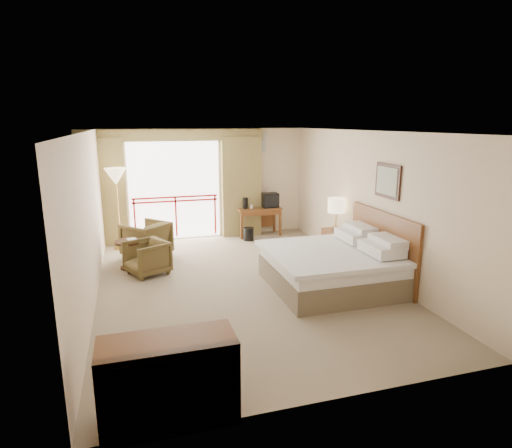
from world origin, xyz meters
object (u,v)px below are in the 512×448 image
object	(u,v)px
nightstand	(336,244)
armchair_far	(147,256)
wastebasket	(249,234)
tv	(270,200)
desk	(258,214)
armchair_near	(148,274)
side_table	(129,250)
floor_lamp	(116,180)
bed	(333,266)
table_lamp	(337,206)
dresser	(169,381)

from	to	relation	value
nightstand	armchair_far	world-z (taller)	nightstand
nightstand	wastebasket	xyz separation A→B (m)	(-1.40, 1.93, -0.16)
tv	desk	bearing A→B (deg)	-171.79
wastebasket	armchair_far	xyz separation A→B (m)	(-2.47, -0.63, -0.16)
desk	armchair_near	bearing A→B (deg)	-138.32
side_table	floor_lamp	bearing A→B (deg)	97.27
tv	side_table	xyz separation A→B (m)	(-3.51, -1.71, -0.52)
wastebasket	tv	bearing A→B (deg)	29.50
armchair_near	floor_lamp	xyz separation A→B (m)	(-0.52, 1.92, 1.60)
bed	table_lamp	size ratio (longest dim) A/B	3.28
table_lamp	tv	world-z (taller)	table_lamp
armchair_near	dresser	distance (m)	4.36
table_lamp	armchair_far	xyz separation A→B (m)	(-3.87, 1.25, -1.14)
dresser	nightstand	bearing A→B (deg)	43.84
armchair_far	dresser	world-z (taller)	dresser
dresser	side_table	bearing A→B (deg)	90.95
nightstand	desk	bearing A→B (deg)	109.74
table_lamp	nightstand	bearing A→B (deg)	-90.00
table_lamp	dresser	xyz separation A→B (m)	(-3.89, -4.23, -0.71)
side_table	floor_lamp	xyz separation A→B (m)	(-0.19, 1.49, 1.21)
table_lamp	dresser	world-z (taller)	table_lamp
nightstand	floor_lamp	distance (m)	5.06
bed	dresser	xyz separation A→B (m)	(-3.10, -2.73, 0.05)
floor_lamp	side_table	bearing A→B (deg)	-82.73
armchair_near	side_table	xyz separation A→B (m)	(-0.33, 0.44, 0.39)
floor_lamp	table_lamp	bearing A→B (deg)	-24.69
bed	nightstand	world-z (taller)	bed
tv	wastebasket	world-z (taller)	tv
tv	floor_lamp	size ratio (longest dim) A/B	0.22
table_lamp	floor_lamp	bearing A→B (deg)	155.31
bed	armchair_near	xyz separation A→B (m)	(-3.12, 1.60, -0.38)
floor_lamp	tv	bearing A→B (deg)	3.51
table_lamp	armchair_far	bearing A→B (deg)	162.15
tv	armchair_near	size ratio (longest dim) A/B	0.57
armchair_near	floor_lamp	size ratio (longest dim) A/B	0.39
desk	tv	world-z (taller)	tv
armchair_far	dresser	size ratio (longest dim) A/B	0.65
desk	wastebasket	distance (m)	0.70
table_lamp	armchair_near	xyz separation A→B (m)	(-3.91, 0.11, -1.14)
armchair_far	dresser	xyz separation A→B (m)	(-0.02, -5.47, 0.43)
bed	wastebasket	bearing A→B (deg)	100.33
bed	wastebasket	xyz separation A→B (m)	(-0.61, 3.37, -0.22)
floor_lamp	wastebasket	bearing A→B (deg)	-2.92
desk	dresser	xyz separation A→B (m)	(-2.87, -6.54, -0.13)
nightstand	dresser	distance (m)	5.71
tv	dresser	world-z (taller)	tv
wastebasket	side_table	distance (m)	3.14
bed	floor_lamp	xyz separation A→B (m)	(-3.64, 3.53, 1.22)
bed	nightstand	distance (m)	1.64
bed	dresser	size ratio (longest dim) A/B	1.64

